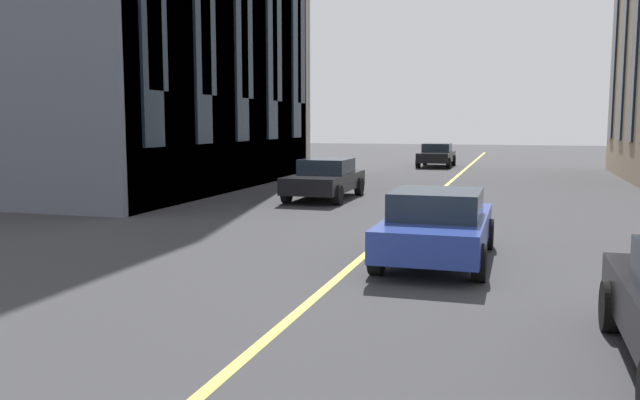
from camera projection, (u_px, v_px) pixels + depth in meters
name	position (u px, v px, depth m)	size (l,w,h in m)	color
lane_centre_line	(413.00, 214.00, 18.80)	(80.00, 0.16, 0.01)	#D8C64C
car_blue_oncoming	(437.00, 225.00, 12.33)	(4.40, 1.95, 1.37)	navy
car_black_near	(437.00, 155.00, 38.63)	(4.40, 1.95, 1.37)	black
car_black_far	(325.00, 179.00, 22.40)	(4.40, 1.95, 1.37)	black
building_left_far	(103.00, 20.00, 26.62)	(16.16, 12.18, 13.49)	#565B66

